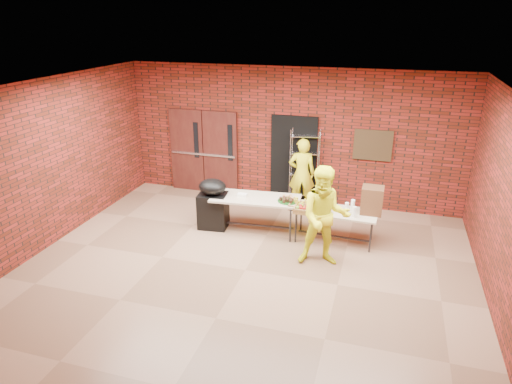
% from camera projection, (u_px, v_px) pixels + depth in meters
% --- Properties ---
extents(room, '(8.08, 7.08, 3.28)m').
position_uv_depth(room, '(244.00, 187.00, 7.60)').
color(room, brown).
rests_on(room, ground).
extents(double_doors, '(1.78, 0.12, 2.10)m').
position_uv_depth(double_doors, '(204.00, 152.00, 11.45)').
color(double_doors, '#481D14').
rests_on(double_doors, room).
extents(dark_doorway, '(1.10, 0.06, 2.10)m').
position_uv_depth(dark_doorway, '(293.00, 159.00, 10.86)').
color(dark_doorway, black).
rests_on(dark_doorway, room).
extents(bronze_plaque, '(0.85, 0.04, 0.70)m').
position_uv_depth(bronze_plaque, '(373.00, 145.00, 10.18)').
color(bronze_plaque, '#3A2817').
rests_on(bronze_plaque, room).
extents(wire_rack, '(0.70, 0.35, 1.83)m').
position_uv_depth(wire_rack, '(304.00, 168.00, 10.70)').
color(wire_rack, '#B0B1B7').
rests_on(wire_rack, room).
extents(table_left, '(1.89, 0.91, 0.75)m').
position_uv_depth(table_left, '(256.00, 200.00, 9.44)').
color(table_left, '#C8B399').
rests_on(table_left, room).
extents(table_right, '(1.66, 0.75, 0.67)m').
position_uv_depth(table_right, '(335.00, 213.00, 9.01)').
color(table_right, '#C8B399').
rests_on(table_right, room).
extents(basket_bananas, '(0.42, 0.32, 0.13)m').
position_uv_depth(basket_bananas, '(300.00, 206.00, 9.07)').
color(basket_bananas, '#A57D42').
rests_on(basket_bananas, table_right).
extents(basket_oranges, '(0.49, 0.38, 0.15)m').
position_uv_depth(basket_oranges, '(319.00, 205.00, 9.06)').
color(basket_oranges, '#A57D42').
rests_on(basket_oranges, table_right).
extents(basket_apples, '(0.45, 0.35, 0.14)m').
position_uv_depth(basket_apples, '(306.00, 209.00, 8.91)').
color(basket_apples, '#A57D42').
rests_on(basket_apples, table_right).
extents(muffin_tray, '(0.42, 0.42, 0.10)m').
position_uv_depth(muffin_tray, '(288.00, 199.00, 9.20)').
color(muffin_tray, '#134512').
rests_on(muffin_tray, table_left).
extents(napkin_box, '(0.19, 0.13, 0.06)m').
position_uv_depth(napkin_box, '(242.00, 195.00, 9.45)').
color(napkin_box, white).
rests_on(napkin_box, table_left).
extents(coffee_dispenser, '(0.41, 0.36, 0.54)m').
position_uv_depth(coffee_dispenser, '(372.00, 200.00, 8.79)').
color(coffee_dispenser, '#54321C').
rests_on(coffee_dispenser, table_right).
extents(cup_stack_front, '(0.07, 0.07, 0.22)m').
position_uv_depth(cup_stack_front, '(347.00, 208.00, 8.82)').
color(cup_stack_front, white).
rests_on(cup_stack_front, table_right).
extents(cup_stack_mid, '(0.07, 0.07, 0.21)m').
position_uv_depth(cup_stack_mid, '(354.00, 212.00, 8.67)').
color(cup_stack_mid, white).
rests_on(cup_stack_mid, table_right).
extents(cup_stack_back, '(0.08, 0.08, 0.24)m').
position_uv_depth(cup_stack_back, '(353.00, 205.00, 8.92)').
color(cup_stack_back, white).
rests_on(cup_stack_back, table_right).
extents(covered_grill, '(0.65, 0.56, 1.09)m').
position_uv_depth(covered_grill, '(213.00, 203.00, 9.65)').
color(covered_grill, black).
rests_on(covered_grill, room).
extents(volunteer_woman, '(0.69, 0.53, 1.68)m').
position_uv_depth(volunteer_woman, '(302.00, 174.00, 10.54)').
color(volunteer_woman, '#FCFE1C').
rests_on(volunteer_woman, room).
extents(volunteer_man, '(1.04, 0.89, 1.87)m').
position_uv_depth(volunteer_man, '(325.00, 217.00, 8.09)').
color(volunteer_man, '#FCFE1C').
rests_on(volunteer_man, room).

